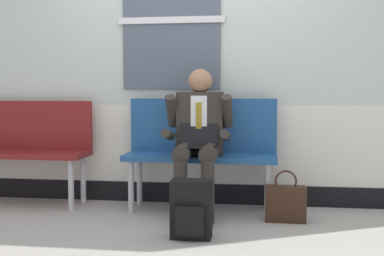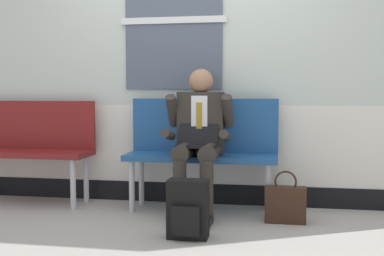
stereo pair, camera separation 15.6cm
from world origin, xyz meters
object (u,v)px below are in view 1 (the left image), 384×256
Objects in this scene: backpack at (191,210)px; bench_with_person at (201,145)px; bench_empty at (26,144)px; handbag at (286,203)px; person_seated at (198,137)px.

bench_with_person is at bearing 92.46° from backpack.
bench_empty is at bearing 152.17° from backpack.
person_seated is at bearing 168.62° from handbag.
bench_empty is 2.90× the size of backpack.
person_seated reaches higher than bench_empty.
person_seated is at bearing 93.18° from backpack.
bench_with_person is 1.07× the size of person_seated.
bench_empty is 1.69m from person_seated.
bench_empty is 1.97m from backpack.
bench_with_person is 0.23m from person_seated.
handbag is (0.73, -0.15, -0.52)m from person_seated.
handbag is at bearing -25.85° from bench_with_person.
person_seated is (1.67, -0.20, 0.11)m from bench_empty.
bench_with_person is 1.09× the size of bench_empty.
bench_with_person reaches higher than bench_empty.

